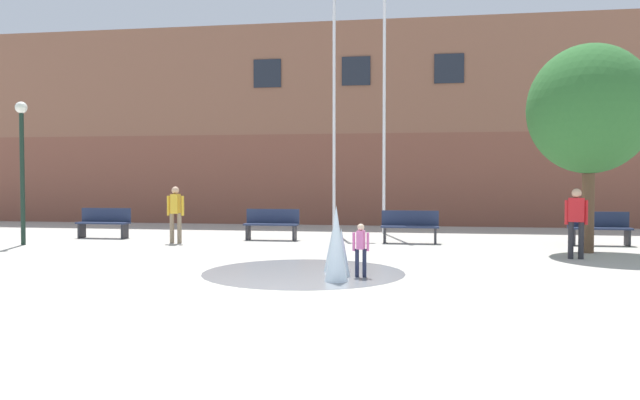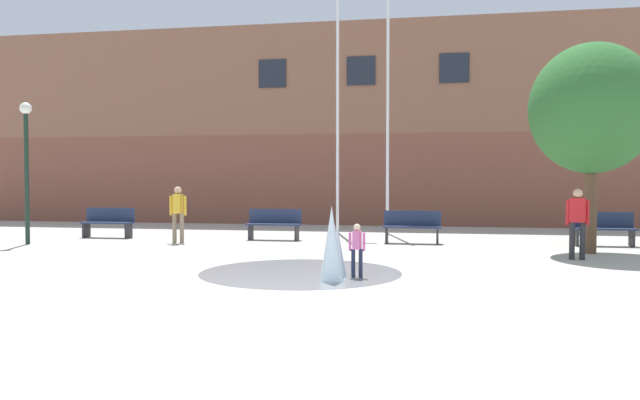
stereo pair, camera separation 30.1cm
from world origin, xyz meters
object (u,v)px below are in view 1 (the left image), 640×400
(park_bench_center, at_px, (599,228))
(flagpole_right, at_px, (385,83))
(adult_in_red, at_px, (176,210))
(lamp_post_left_lane, at_px, (22,152))
(flagpole_left, at_px, (335,90))
(park_bench_under_left_flagpole, at_px, (410,226))
(child_in_fountain, at_px, (361,246))
(park_bench_left_of_flagpoles, at_px, (272,224))
(teen_by_trashcan, at_px, (576,218))
(street_tree_near_building, at_px, (589,110))
(park_bench_far_left, at_px, (104,222))

(park_bench_center, bearing_deg, flagpole_right, 155.15)
(adult_in_red, distance_m, lamp_post_left_lane, 4.40)
(park_bench_center, relative_size, flagpole_left, 0.18)
(park_bench_under_left_flagpole, distance_m, adult_in_red, 6.59)
(child_in_fountain, bearing_deg, adult_in_red, -124.16)
(park_bench_left_of_flagpoles, relative_size, flagpole_left, 0.18)
(park_bench_center, distance_m, teen_by_trashcan, 3.44)
(adult_in_red, xyz_separation_m, lamp_post_left_lane, (-3.95, -1.06, 1.62))
(adult_in_red, relative_size, child_in_fountain, 1.61)
(park_bench_under_left_flagpole, height_order, adult_in_red, adult_in_red)
(lamp_post_left_lane, bearing_deg, teen_by_trashcan, -3.11)
(flagpole_left, bearing_deg, flagpole_right, -0.00)
(flagpole_right, bearing_deg, child_in_fountain, -89.58)
(teen_by_trashcan, distance_m, flagpole_right, 8.49)
(teen_by_trashcan, relative_size, adult_in_red, 1.00)
(flagpole_left, distance_m, street_tree_near_building, 8.35)
(park_bench_center, distance_m, street_tree_near_building, 3.61)
(park_bench_under_left_flagpole, xyz_separation_m, street_tree_near_building, (4.32, -1.61, 3.01))
(child_in_fountain, height_order, flagpole_left, flagpole_left)
(teen_by_trashcan, xyz_separation_m, flagpole_left, (-6.28, 5.89, 3.81))
(flagpole_left, xyz_separation_m, street_tree_near_building, (6.86, -4.60, -1.25))
(park_bench_far_left, relative_size, flagpole_left, 0.18)
(park_bench_center, distance_m, flagpole_left, 9.16)
(park_bench_far_left, height_order, teen_by_trashcan, teen_by_trashcan)
(flagpole_right, bearing_deg, park_bench_under_left_flagpole, -73.68)
(park_bench_left_of_flagpoles, height_order, park_bench_center, same)
(park_bench_center, xyz_separation_m, flagpole_right, (-5.96, 2.76, 4.46))
(park_bench_left_of_flagpoles, distance_m, adult_in_red, 2.82)
(park_bench_under_left_flagpole, xyz_separation_m, teen_by_trashcan, (3.75, -2.91, 0.45))
(park_bench_far_left, xyz_separation_m, flagpole_right, (8.36, 2.93, 4.46))
(flagpole_left, bearing_deg, street_tree_near_building, -33.83)
(park_bench_center, height_order, street_tree_near_building, street_tree_near_building)
(park_bench_far_left, relative_size, park_bench_under_left_flagpole, 1.00)
(child_in_fountain, xyz_separation_m, lamp_post_left_lane, (-9.63, 4.12, 1.97))
(park_bench_center, relative_size, lamp_post_left_lane, 0.41)
(lamp_post_left_lane, xyz_separation_m, street_tree_near_building, (14.76, 0.53, 0.94))
(park_bench_left_of_flagpoles, xyz_separation_m, street_tree_near_building, (8.37, -1.88, 3.01))
(park_bench_under_left_flagpole, relative_size, street_tree_near_building, 0.32)
(flagpole_right, bearing_deg, teen_by_trashcan, -51.90)
(park_bench_far_left, relative_size, street_tree_near_building, 0.32)
(street_tree_near_building, bearing_deg, teen_by_trashcan, -114.06)
(child_in_fountain, bearing_deg, park_bench_left_of_flagpoles, -145.40)
(park_bench_center, bearing_deg, park_bench_far_left, -179.31)
(park_bench_left_of_flagpoles, height_order, street_tree_near_building, street_tree_near_building)
(teen_by_trashcan, xyz_separation_m, lamp_post_left_lane, (-14.18, 0.77, 1.62))
(park_bench_center, xyz_separation_m, teen_by_trashcan, (-1.34, -3.13, 0.45))
(flagpole_left, distance_m, flagpole_right, 1.67)
(flagpole_left, bearing_deg, park_bench_left_of_flagpoles, -119.06)
(street_tree_near_building, bearing_deg, park_bench_left_of_flagpoles, 167.36)
(teen_by_trashcan, bearing_deg, adult_in_red, -175.29)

